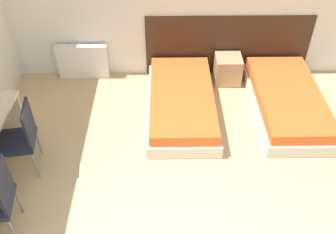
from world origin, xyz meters
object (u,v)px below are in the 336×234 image
at_px(bed_near_door, 287,101).
at_px(chair_near_laptop, 21,136).
at_px(bed_near_window, 182,102).
at_px(nightstand, 228,69).

height_order(bed_near_door, chair_near_laptop, chair_near_laptop).
bearing_deg(bed_near_window, chair_near_laptop, -151.27).
bearing_deg(chair_near_laptop, nightstand, 25.87).
relative_size(bed_near_door, chair_near_laptop, 2.04).
distance_m(bed_near_window, chair_near_laptop, 2.25).
relative_size(nightstand, chair_near_laptop, 0.47).
bearing_deg(bed_near_door, bed_near_window, 180.00).
bearing_deg(nightstand, bed_near_door, -44.85).
bearing_deg(bed_near_window, nightstand, 44.85).
distance_m(bed_near_window, nightstand, 1.09).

